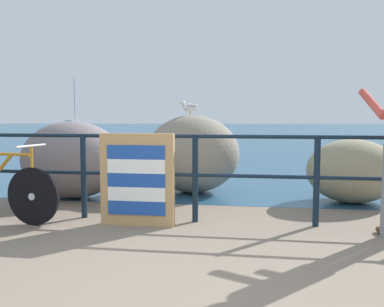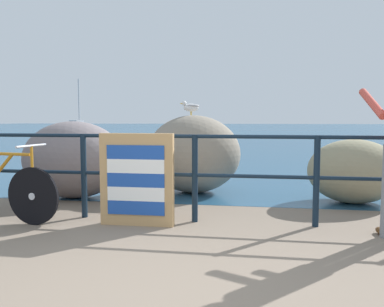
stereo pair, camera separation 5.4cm
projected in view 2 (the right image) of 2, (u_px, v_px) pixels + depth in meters
name	position (u px, v px, depth m)	size (l,w,h in m)	color
ground_plane	(242.00, 141.00, 22.31)	(120.00, 120.00, 0.10)	#756656
sea_surface	(249.00, 128.00, 49.84)	(120.00, 90.00, 0.01)	navy
promenade_railing	(195.00, 168.00, 4.61)	(8.25, 0.07, 1.02)	black
folded_deckchair_stack	(137.00, 180.00, 4.47)	(0.84, 0.10, 1.04)	tan
breakwater_boulder_main	(193.00, 154.00, 6.48)	(1.53, 1.32, 1.26)	gray
breakwater_boulder_left	(74.00, 160.00, 6.04)	(1.58, 1.15, 1.16)	slate
breakwater_boulder_right	(354.00, 171.00, 5.67)	(1.28, 1.08, 0.91)	gray
seagull	(191.00, 107.00, 6.50)	(0.33, 0.23, 0.23)	gold
sailboat	(78.00, 127.00, 37.42)	(4.40, 3.49, 4.90)	white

